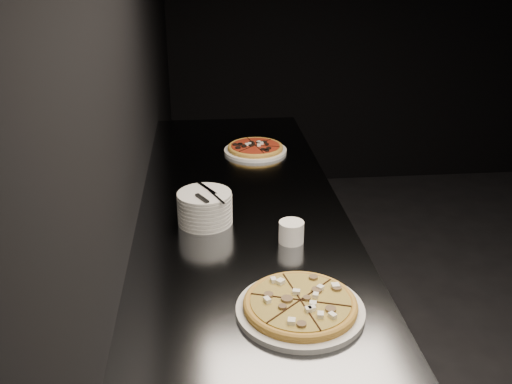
{
  "coord_description": "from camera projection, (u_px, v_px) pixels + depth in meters",
  "views": [
    {
      "loc": [
        -2.26,
        -1.78,
        1.82
      ],
      "look_at": [
        -2.08,
        0.05,
        1.0
      ],
      "focal_mm": 40.0,
      "sensor_mm": 36.0,
      "label": 1
    }
  ],
  "objects": [
    {
      "name": "wall_left",
      "position": [
        123.0,
        86.0,
        1.77
      ],
      "size": [
        0.02,
        5.0,
        2.8
      ],
      "primitive_type": "cube",
      "color": "black",
      "rests_on": "floor"
    },
    {
      "name": "ramekin",
      "position": [
        291.0,
        231.0,
        1.83
      ],
      "size": [
        0.08,
        0.08,
        0.07
      ],
      "color": "white",
      "rests_on": "counter"
    },
    {
      "name": "cutlery",
      "position": [
        206.0,
        194.0,
        1.92
      ],
      "size": [
        0.08,
        0.19,
        0.01
      ],
      "rotation": [
        0.0,
        0.0,
        0.49
      ],
      "color": "#B9BCC0",
      "rests_on": "plate_stack"
    },
    {
      "name": "wall_back",
      "position": [
        501.0,
        0.0,
        4.26
      ],
      "size": [
        5.0,
        0.02,
        2.8
      ],
      "primitive_type": "cube",
      "color": "black",
      "rests_on": "floor"
    },
    {
      "name": "pizza_tomato",
      "position": [
        255.0,
        148.0,
        2.62
      ],
      "size": [
        0.31,
        0.31,
        0.03
      ],
      "rotation": [
        0.0,
        0.0,
        -0.28
      ],
      "color": "silver",
      "rests_on": "counter"
    },
    {
      "name": "plate_stack",
      "position": [
        205.0,
        208.0,
        1.95
      ],
      "size": [
        0.19,
        0.19,
        0.11
      ],
      "color": "silver",
      "rests_on": "counter"
    },
    {
      "name": "pizza_mushroom",
      "position": [
        300.0,
        306.0,
        1.49
      ],
      "size": [
        0.38,
        0.38,
        0.04
      ],
      "rotation": [
        0.0,
        0.0,
        -0.32
      ],
      "color": "silver",
      "rests_on": "counter"
    },
    {
      "name": "counter",
      "position": [
        244.0,
        326.0,
        2.18
      ],
      "size": [
        0.74,
        2.44,
        0.92
      ],
      "color": "slate",
      "rests_on": "floor"
    }
  ]
}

